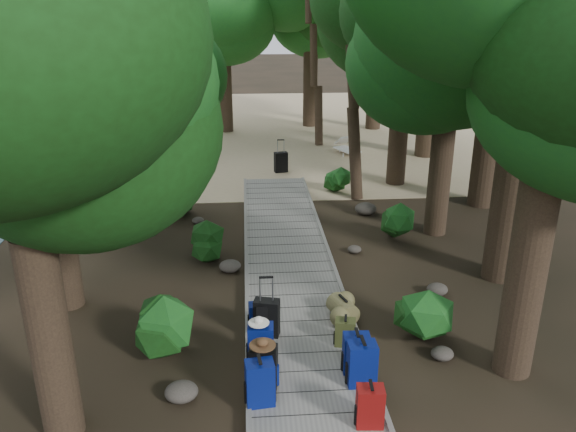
{
  "coord_description": "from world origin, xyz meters",
  "views": [
    {
      "loc": [
        -0.9,
        -10.85,
        5.5
      ],
      "look_at": [
        0.02,
        1.11,
        1.0
      ],
      "focal_mm": 35.0,
      "sensor_mm": 36.0,
      "label": 1
    }
  ],
  "objects_px": {
    "duffel_right_khaki": "(343,309)",
    "sun_lounger": "(347,147)",
    "backpack_right_b": "(362,362)",
    "backpack_right_d": "(345,331)",
    "backpack_right_c": "(356,351)",
    "lone_suitcase_on_sand": "(281,162)",
    "backpack_left_b": "(263,365)",
    "kayak": "(198,157)",
    "backpack_left_c": "(261,342)",
    "backpack_left_a": "(260,381)",
    "suitcase_on_boardwalk": "(267,318)",
    "backpack_right_a": "(370,404)",
    "backpack_left_d": "(259,314)"
  },
  "relations": [
    {
      "from": "duffel_right_khaki",
      "to": "sun_lounger",
      "type": "relative_size",
      "value": 0.33
    },
    {
      "from": "backpack_right_b",
      "to": "backpack_right_d",
      "type": "distance_m",
      "value": 1.07
    },
    {
      "from": "backpack_right_c",
      "to": "duffel_right_khaki",
      "type": "height_order",
      "value": "backpack_right_c"
    },
    {
      "from": "backpack_right_c",
      "to": "lone_suitcase_on_sand",
      "type": "bearing_deg",
      "value": 94.51
    },
    {
      "from": "backpack_right_c",
      "to": "backpack_left_b",
      "type": "bearing_deg",
      "value": -166.57
    },
    {
      "from": "kayak",
      "to": "backpack_right_d",
      "type": "bearing_deg",
      "value": -99.03
    },
    {
      "from": "duffel_right_khaki",
      "to": "sun_lounger",
      "type": "distance_m",
      "value": 12.68
    },
    {
      "from": "backpack_left_c",
      "to": "backpack_right_c",
      "type": "height_order",
      "value": "backpack_left_c"
    },
    {
      "from": "backpack_right_c",
      "to": "sun_lounger",
      "type": "bearing_deg",
      "value": 82.97
    },
    {
      "from": "backpack_left_c",
      "to": "kayak",
      "type": "distance_m",
      "value": 13.11
    },
    {
      "from": "backpack_left_a",
      "to": "suitcase_on_boardwalk",
      "type": "relative_size",
      "value": 1.13
    },
    {
      "from": "backpack_left_b",
      "to": "lone_suitcase_on_sand",
      "type": "height_order",
      "value": "backpack_left_b"
    },
    {
      "from": "backpack_left_a",
      "to": "backpack_right_a",
      "type": "bearing_deg",
      "value": -27.38
    },
    {
      "from": "backpack_left_d",
      "to": "backpack_right_c",
      "type": "height_order",
      "value": "backpack_right_c"
    },
    {
      "from": "sun_lounger",
      "to": "backpack_left_b",
      "type": "bearing_deg",
      "value": -127.34
    },
    {
      "from": "backpack_left_a",
      "to": "backpack_right_a",
      "type": "xyz_separation_m",
      "value": [
        1.47,
        -0.56,
        -0.05
      ]
    },
    {
      "from": "backpack_right_b",
      "to": "suitcase_on_boardwalk",
      "type": "bearing_deg",
      "value": 132.18
    },
    {
      "from": "backpack_right_c",
      "to": "kayak",
      "type": "distance_m",
      "value": 13.72
    },
    {
      "from": "backpack_right_a",
      "to": "sun_lounger",
      "type": "height_order",
      "value": "backpack_right_a"
    },
    {
      "from": "backpack_right_b",
      "to": "lone_suitcase_on_sand",
      "type": "height_order",
      "value": "backpack_right_b"
    },
    {
      "from": "backpack_left_d",
      "to": "sun_lounger",
      "type": "relative_size",
      "value": 0.28
    },
    {
      "from": "backpack_right_d",
      "to": "sun_lounger",
      "type": "bearing_deg",
      "value": 91.12
    },
    {
      "from": "backpack_left_a",
      "to": "backpack_right_b",
      "type": "bearing_deg",
      "value": 5.6
    },
    {
      "from": "sun_lounger",
      "to": "backpack_left_d",
      "type": "bearing_deg",
      "value": -129.31
    },
    {
      "from": "backpack_left_c",
      "to": "backpack_right_c",
      "type": "distance_m",
      "value": 1.51
    },
    {
      "from": "backpack_left_a",
      "to": "sun_lounger",
      "type": "distance_m",
      "value": 15.2
    },
    {
      "from": "backpack_left_a",
      "to": "duffel_right_khaki",
      "type": "height_order",
      "value": "backpack_left_a"
    },
    {
      "from": "backpack_right_b",
      "to": "backpack_right_c",
      "type": "xyz_separation_m",
      "value": [
        -0.02,
        0.33,
        -0.04
      ]
    },
    {
      "from": "backpack_right_c",
      "to": "duffel_right_khaki",
      "type": "distance_m",
      "value": 1.57
    },
    {
      "from": "backpack_left_a",
      "to": "duffel_right_khaki",
      "type": "xyz_separation_m",
      "value": [
        1.57,
        2.23,
        -0.18
      ]
    },
    {
      "from": "backpack_left_a",
      "to": "sun_lounger",
      "type": "height_order",
      "value": "backpack_left_a"
    },
    {
      "from": "backpack_right_a",
      "to": "backpack_right_d",
      "type": "bearing_deg",
      "value": 94.67
    },
    {
      "from": "backpack_left_b",
      "to": "backpack_right_c",
      "type": "xyz_separation_m",
      "value": [
        1.45,
        0.28,
        -0.03
      ]
    },
    {
      "from": "kayak",
      "to": "duffel_right_khaki",
      "type": "bearing_deg",
      "value": -97.55
    },
    {
      "from": "backpack_left_a",
      "to": "backpack_right_d",
      "type": "bearing_deg",
      "value": 36.73
    },
    {
      "from": "backpack_right_c",
      "to": "suitcase_on_boardwalk",
      "type": "bearing_deg",
      "value": 142.41
    },
    {
      "from": "backpack_left_d",
      "to": "backpack_right_a",
      "type": "relative_size",
      "value": 0.79
    },
    {
      "from": "suitcase_on_boardwalk",
      "to": "sun_lounger",
      "type": "relative_size",
      "value": 0.37
    },
    {
      "from": "backpack_left_c",
      "to": "lone_suitcase_on_sand",
      "type": "relative_size",
      "value": 1.07
    },
    {
      "from": "backpack_left_c",
      "to": "suitcase_on_boardwalk",
      "type": "relative_size",
      "value": 1.12
    },
    {
      "from": "backpack_left_c",
      "to": "backpack_right_a",
      "type": "bearing_deg",
      "value": -44.23
    },
    {
      "from": "backpack_right_a",
      "to": "backpack_right_d",
      "type": "xyz_separation_m",
      "value": [
        -0.0,
        1.95,
        -0.07
      ]
    },
    {
      "from": "backpack_right_c",
      "to": "duffel_right_khaki",
      "type": "xyz_separation_m",
      "value": [
        0.06,
        1.57,
        -0.15
      ]
    },
    {
      "from": "backpack_right_b",
      "to": "kayak",
      "type": "distance_m",
      "value": 14.04
    },
    {
      "from": "backpack_left_a",
      "to": "suitcase_on_boardwalk",
      "type": "distance_m",
      "value": 1.8
    },
    {
      "from": "suitcase_on_boardwalk",
      "to": "backpack_right_d",
      "type": "bearing_deg",
      "value": -3.28
    },
    {
      "from": "duffel_right_khaki",
      "to": "kayak",
      "type": "xyz_separation_m",
      "value": [
        -3.48,
        11.71,
        -0.12
      ]
    },
    {
      "from": "suitcase_on_boardwalk",
      "to": "backpack_left_b",
      "type": "bearing_deg",
      "value": -80.48
    },
    {
      "from": "backpack_right_b",
      "to": "sun_lounger",
      "type": "bearing_deg",
      "value": 79.88
    },
    {
      "from": "backpack_right_a",
      "to": "duffel_right_khaki",
      "type": "distance_m",
      "value": 2.79
    }
  ]
}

